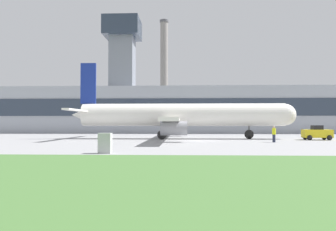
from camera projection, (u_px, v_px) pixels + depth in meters
ground_plane at (199, 140)px, 37.53m from camera, size 400.00×400.00×0.00m
terminal_building at (187, 108)px, 67.97m from camera, size 79.52×14.92×23.92m
smokestack_left at (164, 74)px, 101.90m from camera, size 2.73×2.73×34.16m
airplane at (179, 116)px, 41.34m from camera, size 28.35×27.63×9.67m
pushback_tug at (317, 134)px, 38.32m from camera, size 3.21×2.23×1.72m
ground_crew_person at (274, 134)px, 33.53m from camera, size 0.52×0.52×1.66m
utility_cabinet at (105, 143)px, 21.45m from camera, size 0.82×0.67×1.33m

